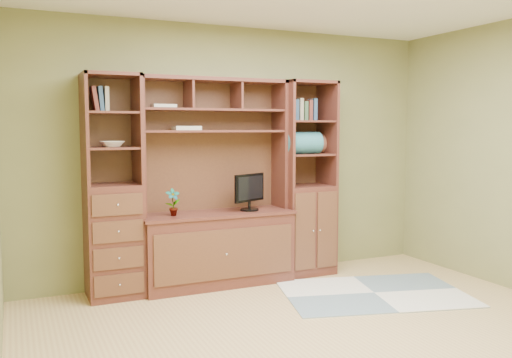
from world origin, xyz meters
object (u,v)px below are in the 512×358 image
left_tower (113,187)px  monitor (249,185)px  right_tower (306,178)px  center_hutch (217,183)px

left_tower → monitor: (1.34, -0.07, -0.04)m
left_tower → monitor: 1.34m
right_tower → monitor: size_ratio=4.00×
center_hutch → monitor: bearing=-5.9°
right_tower → monitor: bearing=-173.8°
center_hutch → right_tower: bearing=2.2°
center_hutch → right_tower: size_ratio=1.00×
monitor → left_tower: bearing=151.0°
center_hutch → left_tower: bearing=177.7°
center_hutch → left_tower: same height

